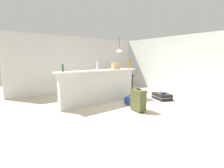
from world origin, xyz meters
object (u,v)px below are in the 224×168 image
bottle_green (63,68)px  dining_chair_near_partition (127,80)px  pendant_lamp (119,50)px  dining_table (120,77)px  grocery_bag (116,66)px  bottle_clear (97,66)px  bottle_amber (129,65)px  duffel_bag_blue (131,99)px  suitcase_flat_black (162,96)px  suitcase_upright_olive (138,100)px  book_stack (162,93)px

bottle_green → dining_chair_near_partition: 3.50m
pendant_lamp → dining_table: bearing=25.4°
grocery_bag → pendant_lamp: size_ratio=0.36×
bottle_clear → pendant_lamp: size_ratio=0.38×
bottle_green → bottle_clear: bearing=-0.5°
bottle_amber → dining_table: bottle_amber is taller
bottle_amber → grocery_bag: bottle_amber is taller
bottle_clear → dining_chair_near_partition: bearing=21.7°
bottle_amber → duffel_bag_blue: size_ratio=0.53×
suitcase_flat_black → suitcase_upright_olive: suitcase_upright_olive is taller
grocery_bag → dining_table: (1.43, 1.41, -0.60)m
bottle_green → suitcase_upright_olive: 2.37m
suitcase_upright_olive → suitcase_flat_black: bearing=14.0°
grocery_bag → suitcase_upright_olive: grocery_bag is taller
bottle_amber → dining_chair_near_partition: size_ratio=0.31×
dining_table → book_stack: size_ratio=4.31×
dining_table → pendant_lamp: bearing=-154.6°
grocery_bag → pendant_lamp: bearing=45.5°
dining_chair_near_partition → suitcase_flat_black: 1.91m
suitcase_flat_black → bottle_amber: bearing=134.3°
suitcase_flat_black → duffel_bag_blue: 1.37m
grocery_bag → dining_chair_near_partition: 1.82m
bottle_amber → suitcase_upright_olive: 1.86m
pendant_lamp → suitcase_upright_olive: 3.57m
bottle_clear → duffel_bag_blue: size_ratio=0.51×
bottle_green → bottle_amber: bottle_amber is taller
bottle_green → duffel_bag_blue: bottle_green is taller
bottle_clear → dining_table: (2.18, 1.35, -0.63)m
bottle_clear → dining_table: bearing=31.8°
bottle_clear → grocery_bag: 0.75m
duffel_bag_blue → bottle_amber: bearing=53.3°
suitcase_upright_olive → book_stack: suitcase_upright_olive is taller
bottle_amber → book_stack: bottle_amber is taller
suitcase_upright_olive → bottle_amber: bearing=56.4°
dining_chair_near_partition → bottle_clear: bearing=-158.3°
bottle_amber → book_stack: bearing=-47.1°
bottle_clear → bottle_amber: bottle_amber is taller
bottle_clear → dining_chair_near_partition: bottle_clear is taller
dining_chair_near_partition → duffel_bag_blue: (-1.28, -1.61, -0.36)m
bottle_clear → suitcase_upright_olive: (0.45, -1.46, -0.95)m
pendant_lamp → suitcase_upright_olive: bearing=-120.6°
bottle_clear → suitcase_upright_olive: 1.80m
bottle_green → dining_chair_near_partition: bearing=14.2°
bottle_green → grocery_bag: bearing=-1.8°
grocery_bag → book_stack: size_ratio=1.02×
dining_chair_near_partition → book_stack: dining_chair_near_partition is taller
duffel_bag_blue → dining_table: bearing=58.0°
dining_table → duffel_bag_blue: bearing=-122.0°
dining_table → suitcase_flat_black: dining_table is taller
dining_chair_near_partition → book_stack: bearing=-88.6°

